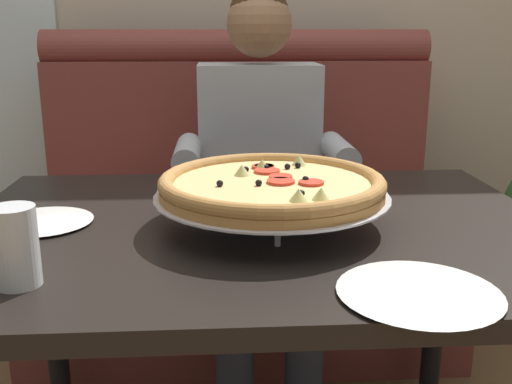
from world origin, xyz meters
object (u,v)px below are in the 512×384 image
object	(u,v)px
diner_main	(261,163)
pizza	(272,186)
plate_near_left	(42,219)
drinking_glass	(16,251)
plate_near_right	(419,289)
booth_bench	(241,228)
dining_table	(257,259)
patio_chair	(36,145)

from	to	relation	value
diner_main	pizza	distance (m)	0.69
plate_near_left	drinking_glass	size ratio (longest dim) A/B	1.63
plate_near_right	drinking_glass	size ratio (longest dim) A/B	1.95
booth_bench	plate_near_right	xyz separation A→B (m)	(0.23, -1.31, 0.34)
dining_table	diner_main	xyz separation A→B (m)	(0.06, 0.67, 0.07)
booth_bench	drinking_glass	bearing A→B (deg)	-108.27
pizza	patio_chair	world-z (taller)	patio_chair
drinking_glass	patio_chair	size ratio (longest dim) A/B	0.15
booth_bench	patio_chair	xyz separation A→B (m)	(-1.07, 1.11, 0.13)
diner_main	pizza	bearing A→B (deg)	-92.16
plate_near_right	drinking_glass	bearing A→B (deg)	172.88
dining_table	booth_bench	bearing A→B (deg)	90.00
pizza	plate_near_left	bearing A→B (deg)	175.81
diner_main	plate_near_right	xyz separation A→B (m)	(0.17, -1.04, 0.03)
plate_near_right	patio_chair	size ratio (longest dim) A/B	0.30
dining_table	drinking_glass	size ratio (longest dim) A/B	9.64
plate_near_right	patio_chair	bearing A→B (deg)	118.29
pizza	plate_near_right	world-z (taller)	pizza
pizza	plate_near_right	size ratio (longest dim) A/B	1.92
dining_table	drinking_glass	bearing A→B (deg)	-143.86
dining_table	patio_chair	bearing A→B (deg)	117.72
plate_near_right	pizza	bearing A→B (deg)	118.69
diner_main	pizza	size ratio (longest dim) A/B	2.58
dining_table	plate_near_left	distance (m)	0.47
booth_bench	patio_chair	size ratio (longest dim) A/B	1.75
dining_table	pizza	distance (m)	0.17
drinking_glass	patio_chair	bearing A→B (deg)	105.92
diner_main	plate_near_right	bearing A→B (deg)	-80.59
diner_main	patio_chair	xyz separation A→B (m)	(-1.13, 1.37, -0.19)
dining_table	diner_main	distance (m)	0.67
diner_main	pizza	xyz separation A→B (m)	(-0.03, -0.68, 0.10)
pizza	plate_near_left	size ratio (longest dim) A/B	2.29
drinking_glass	patio_chair	xyz separation A→B (m)	(-0.67, 2.34, -0.26)
pizza	plate_near_right	xyz separation A→B (m)	(0.20, -0.36, -0.07)
booth_bench	patio_chair	world-z (taller)	booth_bench
dining_table	drinking_glass	xyz separation A→B (m)	(-0.41, -0.30, 0.14)
booth_bench	dining_table	distance (m)	0.96
dining_table	diner_main	bearing A→B (deg)	85.23
booth_bench	pizza	xyz separation A→B (m)	(0.03, -0.95, 0.41)
plate_near_left	diner_main	bearing A→B (deg)	51.32
diner_main	plate_near_left	xyz separation A→B (m)	(-0.51, -0.64, 0.03)
diner_main	plate_near_right	distance (m)	1.06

